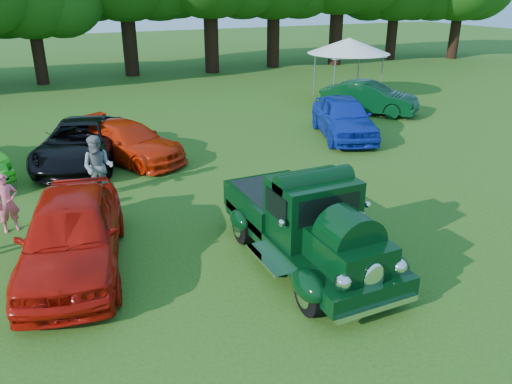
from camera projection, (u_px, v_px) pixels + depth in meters
name	position (u px, v px, depth m)	size (l,w,h in m)	color
ground	(232.00, 264.00, 10.78)	(120.00, 120.00, 0.00)	#294F12
hero_pickup	(306.00, 225.00, 10.59)	(2.36, 5.07, 1.98)	black
red_convertible	(72.00, 233.00, 10.32)	(1.94, 4.83, 1.64)	#AA0F07
back_car_black	(81.00, 143.00, 16.61)	(2.38, 5.17, 1.44)	black
back_car_orange	(127.00, 142.00, 16.93)	(1.83, 4.49, 1.30)	red
back_car_blue	(344.00, 117.00, 19.55)	(1.87, 4.65, 1.58)	#0E269F
back_car_green	(369.00, 98.00, 23.23)	(1.55, 4.43, 1.46)	black
spectator_pink	(7.00, 203.00, 11.97)	(0.53, 0.35, 1.47)	#EF6278
spectator_grey	(98.00, 167.00, 13.83)	(0.88, 0.68, 1.80)	slate
canopy_tent	(349.00, 46.00, 25.29)	(4.79, 4.79, 3.13)	silver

